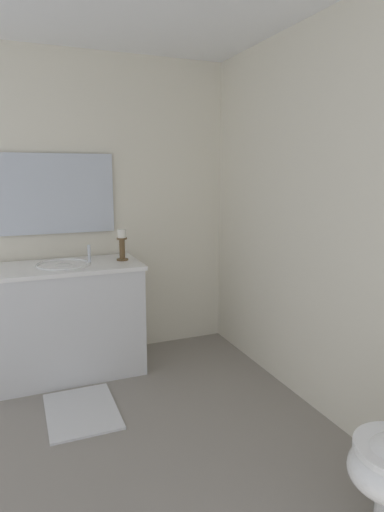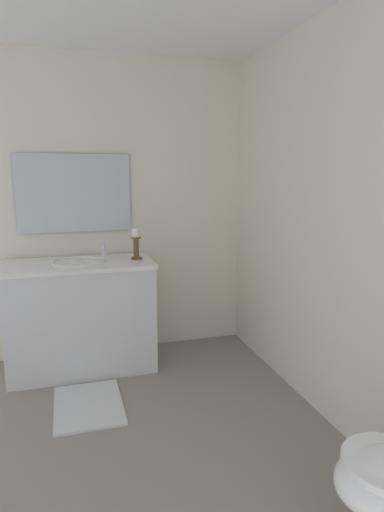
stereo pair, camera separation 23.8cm
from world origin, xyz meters
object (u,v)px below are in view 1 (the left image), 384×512
Objects in this scene: candle_holder_tall at (122,244)px; bath_mat at (82,411)px; sink_basin at (64,270)px; vanity_cabinet at (67,320)px; mirror at (56,194)px.

candle_holder_tall is 0.40× the size of bath_mat.
vanity_cabinet is at bearing -90.00° from sink_basin.
mirror is 0.65m from candle_holder_tall.
candle_holder_tall is (-0.01, 0.44, 0.16)m from sink_basin.
candle_holder_tall reaches higher than vanity_cabinet.
sink_basin is at bearing 179.91° from bath_mat.
sink_basin is 0.45× the size of mirror.
candle_holder_tall is (0.27, 0.45, -0.38)m from mirror.
mirror reaches higher than vanity_cabinet.
vanity_cabinet is at bearing -0.01° from mirror.
mirror is 1.48× the size of bath_mat.
candle_holder_tall reaches higher than bath_mat.
mirror reaches higher than sink_basin.
sink_basin is (-0.00, 0.00, 0.39)m from vanity_cabinet.
candle_holder_tall is (-0.01, 0.45, 0.55)m from vanity_cabinet.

